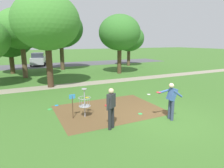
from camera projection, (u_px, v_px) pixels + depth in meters
name	position (u px, v px, depth m)	size (l,w,h in m)	color
ground_plane	(166.00, 119.00, 8.95)	(160.00, 160.00, 0.00)	#3D6B28
dirt_tee_pad	(109.00, 110.00, 10.20)	(5.29, 3.88, 0.01)	brown
disc_golf_basket	(83.00, 102.00, 9.06)	(0.98, 0.58, 1.39)	#9E9EA3
player_foreground_watching	(111.00, 106.00, 7.81)	(0.48, 0.45, 1.71)	#232328
player_throwing	(171.00, 99.00, 8.74)	(1.05, 0.64, 1.71)	#384260
frisbee_near_basket	(140.00, 114.00, 9.61)	(0.22, 0.22, 0.02)	green
frisbee_by_tee	(149.00, 94.00, 13.11)	(0.22, 0.22, 0.02)	white
frisbee_mid_grass	(50.00, 109.00, 10.24)	(0.23, 0.23, 0.02)	green
frisbee_far_left	(57.00, 105.00, 10.87)	(0.21, 0.21, 0.02)	#1E93DB
frisbee_far_right	(87.00, 97.00, 12.40)	(0.22, 0.22, 0.02)	gold
tree_near_left	(9.00, 38.00, 20.70)	(4.90, 4.90, 5.97)	#4C3823
tree_near_right	(46.00, 22.00, 14.22)	(4.91, 4.91, 6.99)	#422D1E
tree_mid_left	(21.00, 29.00, 18.14)	(4.50, 4.50, 6.56)	brown
tree_mid_center	(120.00, 33.00, 20.80)	(4.46, 4.46, 6.30)	#4C3823
tree_far_center	(129.00, 38.00, 27.66)	(4.29, 4.29, 5.73)	brown
tree_far_right	(61.00, 29.00, 23.42)	(5.39, 5.39, 7.28)	brown
parking_lot_strip	(60.00, 65.00, 29.68)	(36.00, 6.00, 0.01)	#4C4C51
parked_car_leftmost	(38.00, 59.00, 28.55)	(2.62, 4.48, 1.84)	#B2B7BC
gravel_path	(95.00, 83.00, 16.83)	(40.00, 1.50, 0.00)	gray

